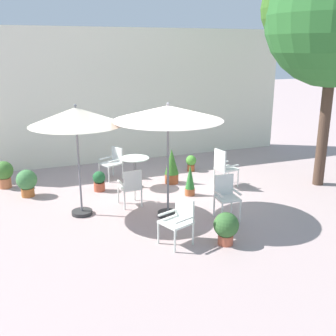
{
  "coord_description": "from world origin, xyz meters",
  "views": [
    {
      "loc": [
        -3.05,
        -8.19,
        3.43
      ],
      "look_at": [
        0.0,
        -0.25,
        0.89
      ],
      "focal_mm": 43.38,
      "sensor_mm": 36.0,
      "label": 1
    }
  ],
  "objects": [
    {
      "name": "potted_plant_2",
      "position": [
        -3.41,
        2.38,
        0.39
      ],
      "size": [
        0.47,
        0.47,
        0.69
      ],
      "color": "#BF6C44",
      "rests_on": "ground"
    },
    {
      "name": "patio_chair_0",
      "position": [
        0.87,
        -1.31,
        0.54
      ],
      "size": [
        0.46,
        0.46,
        0.92
      ],
      "color": "white",
      "rests_on": "ground"
    },
    {
      "name": "patio_chair_4",
      "position": [
        1.78,
        0.46,
        0.56
      ],
      "size": [
        0.54,
        0.52,
        0.98
      ],
      "color": "white",
      "rests_on": "ground"
    },
    {
      "name": "patio_umbrella_1",
      "position": [
        -0.2,
        -0.76,
        2.16
      ],
      "size": [
        2.21,
        2.21,
        2.39
      ],
      "color": "#2D2D2D",
      "rests_on": "ground"
    },
    {
      "name": "potted_plant_4",
      "position": [
        -2.91,
        1.53,
        0.37
      ],
      "size": [
        0.49,
        0.49,
        0.66
      ],
      "color": "#AE612E",
      "rests_on": "ground"
    },
    {
      "name": "potted_plant_1",
      "position": [
        1.58,
        2.01,
        0.26
      ],
      "size": [
        0.3,
        0.3,
        0.46
      ],
      "color": "#AB532A",
      "rests_on": "ground"
    },
    {
      "name": "patio_chair_1",
      "position": [
        -0.78,
        0.03,
        0.49
      ],
      "size": [
        0.46,
        0.5,
        0.86
      ],
      "color": "white",
      "rests_on": "ground"
    },
    {
      "name": "villa_facade",
      "position": [
        0.0,
        3.95,
        1.99
      ],
      "size": [
        11.02,
        0.3,
        3.98
      ],
      "primitive_type": "cube",
      "color": "silver",
      "rests_on": "ground"
    },
    {
      "name": "potted_plant_3",
      "position": [
        0.74,
        0.21,
        0.37
      ],
      "size": [
        0.24,
        0.24,
        0.76
      ],
      "color": "#A85931",
      "rests_on": "ground"
    },
    {
      "name": "potted_plant_0",
      "position": [
        -1.23,
        1.29,
        0.26
      ],
      "size": [
        0.31,
        0.31,
        0.5
      ],
      "color": "#AE4C34",
      "rests_on": "ground"
    },
    {
      "name": "potted_plant_6",
      "position": [
        0.31,
        -2.35,
        0.34
      ],
      "size": [
        0.46,
        0.46,
        0.61
      ],
      "color": "#BA593F",
      "rests_on": "ground"
    },
    {
      "name": "patio_chair_2",
      "position": [
        -0.66,
        2.16,
        0.49
      ],
      "size": [
        0.64,
        0.62,
        0.84
      ],
      "color": "silver",
      "rests_on": "ground"
    },
    {
      "name": "patio_chair_3",
      "position": [
        -0.46,
        -2.0,
        0.49
      ],
      "size": [
        0.62,
        0.62,
        0.85
      ],
      "color": "silver",
      "rests_on": "ground"
    },
    {
      "name": "patio_umbrella_0",
      "position": [
        -1.89,
        -0.04,
        2.08
      ],
      "size": [
        1.89,
        1.89,
        2.35
      ],
      "color": "#2D2D2D",
      "rests_on": "ground"
    },
    {
      "name": "cafe_table_0",
      "position": [
        -0.32,
        1.23,
        0.54
      ],
      "size": [
        0.72,
        0.72,
        0.78
      ],
      "color": "silver",
      "rests_on": "ground"
    },
    {
      "name": "ground_plane",
      "position": [
        0.0,
        0.0,
        0.0
      ],
      "size": [
        60.0,
        60.0,
        0.0
      ],
      "primitive_type": "plane",
      "color": "#AE9795"
    },
    {
      "name": "potted_plant_5",
      "position": [
        0.66,
        1.21,
        0.47
      ],
      "size": [
        0.37,
        0.37,
        0.93
      ],
      "color": "#A24D2A",
      "rests_on": "ground"
    }
  ]
}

